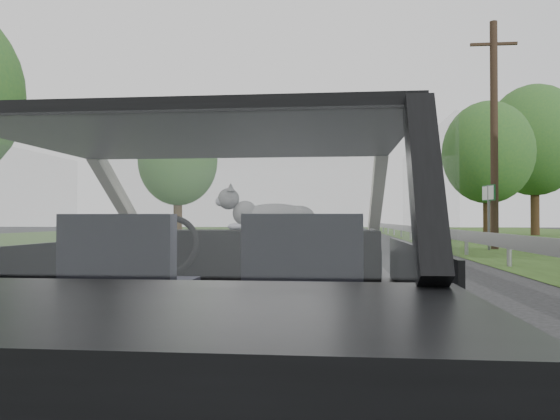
% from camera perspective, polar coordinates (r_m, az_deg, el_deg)
% --- Properties ---
extents(subject_car, '(1.80, 4.00, 1.45)m').
position_cam_1_polar(subject_car, '(2.75, -5.59, -8.13)').
color(subject_car, black).
rests_on(subject_car, ground).
extents(dashboard, '(1.58, 0.45, 0.30)m').
position_cam_1_polar(dashboard, '(3.35, -3.47, -4.69)').
color(dashboard, black).
rests_on(dashboard, subject_car).
extents(driver_seat, '(0.50, 0.72, 0.42)m').
position_cam_1_polar(driver_seat, '(2.57, -15.72, -5.12)').
color(driver_seat, black).
rests_on(driver_seat, subject_car).
extents(passenger_seat, '(0.50, 0.72, 0.42)m').
position_cam_1_polar(passenger_seat, '(2.39, 2.50, -5.46)').
color(passenger_seat, black).
rests_on(passenger_seat, subject_car).
extents(steering_wheel, '(0.36, 0.36, 0.04)m').
position_cam_1_polar(steering_wheel, '(3.15, -11.57, -3.63)').
color(steering_wheel, black).
rests_on(steering_wheel, dashboard).
extents(cat, '(0.66, 0.32, 0.28)m').
position_cam_1_polar(cat, '(3.35, -0.48, -0.53)').
color(cat, '#A0A0A0').
rests_on(cat, dashboard).
extents(guardrail, '(0.05, 90.00, 0.32)m').
position_cam_1_polar(guardrail, '(13.23, 22.33, -3.00)').
color(guardrail, gray).
rests_on(guardrail, ground).
extents(other_car, '(2.35, 4.35, 1.35)m').
position_cam_1_polar(other_car, '(19.94, 1.33, -2.08)').
color(other_car, '#B6B7B7').
rests_on(other_car, ground).
extents(highway_sign, '(0.25, 0.89, 2.23)m').
position_cam_1_polar(highway_sign, '(19.95, 20.99, -0.75)').
color(highway_sign, '#134F25').
rests_on(highway_sign, ground).
extents(utility_pole, '(0.31, 0.31, 8.11)m').
position_cam_1_polar(utility_pole, '(20.95, 21.48, 7.31)').
color(utility_pole, '#392A1C').
rests_on(utility_pole, ground).
extents(tree_2, '(5.08, 5.08, 6.86)m').
position_cam_1_polar(tree_2, '(29.67, 20.90, 3.67)').
color(tree_2, '#275425').
rests_on(tree_2, ground).
extents(tree_3, '(8.35, 8.35, 9.68)m').
position_cam_1_polar(tree_3, '(39.83, 25.06, 4.56)').
color(tree_3, '#275425').
rests_on(tree_3, ground).
extents(tree_6, '(5.28, 5.28, 6.78)m').
position_cam_1_polar(tree_6, '(31.43, -10.62, 3.29)').
color(tree_6, '#275425').
rests_on(tree_6, ground).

